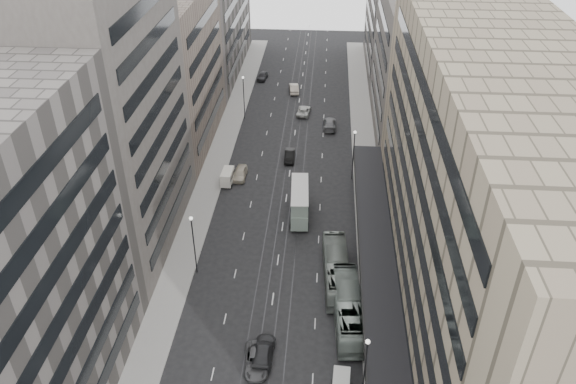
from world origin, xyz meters
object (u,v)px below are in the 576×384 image
(double_decker, at_px, (300,202))
(sedan_2, at_px, (256,360))
(bus_far, at_px, (336,270))
(panel_van, at_px, (227,177))
(bus_near, at_px, (348,308))

(double_decker, relative_size, sedan_2, 1.69)
(bus_far, xyz_separation_m, panel_van, (-16.47, 20.67, -0.45))
(bus_far, relative_size, panel_van, 3.35)
(double_decker, bearing_deg, panel_van, 143.03)
(bus_far, relative_size, sedan_2, 2.41)
(bus_near, height_order, bus_far, bus_near)
(double_decker, distance_m, panel_van, 13.82)
(sedan_2, bearing_deg, bus_near, 30.16)
(panel_van, xyz_separation_m, sedan_2, (8.42, -33.93, -0.53))
(panel_van, bearing_deg, bus_near, -54.57)
(bus_near, height_order, double_decker, double_decker)
(bus_far, distance_m, panel_van, 26.43)
(bus_far, xyz_separation_m, double_decker, (-5.09, 12.92, 0.78))
(sedan_2, bearing_deg, bus_far, 52.10)
(double_decker, bearing_deg, sedan_2, -99.18)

